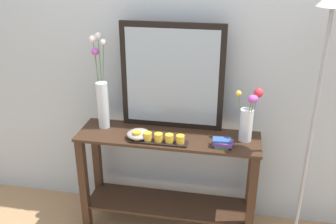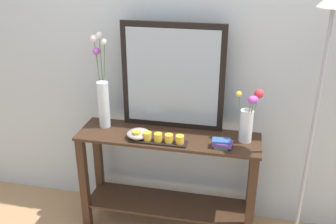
{
  "view_description": "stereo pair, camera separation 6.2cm",
  "coord_description": "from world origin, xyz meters",
  "px_view_note": "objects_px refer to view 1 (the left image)",
  "views": [
    {
      "loc": [
        0.44,
        -2.33,
        2.0
      ],
      "look_at": [
        0.0,
        0.0,
        0.97
      ],
      "focal_mm": 40.69,
      "sensor_mm": 36.0,
      "label": 1
    },
    {
      "loc": [
        0.5,
        -2.32,
        2.0
      ],
      "look_at": [
        0.0,
        0.0,
        0.97
      ],
      "focal_mm": 40.69,
      "sensor_mm": 36.0,
      "label": 2
    }
  ],
  "objects_px": {
    "mirror_leaning": "(172,77)",
    "candle_tray": "(159,139)",
    "console_table": "(168,173)",
    "decorative_bowl": "(139,134)",
    "tall_vase_left": "(102,94)",
    "vase_right": "(248,118)",
    "floor_lamp": "(319,89)",
    "book_stack": "(223,143)"
  },
  "relations": [
    {
      "from": "mirror_leaning",
      "to": "candle_tray",
      "type": "bearing_deg",
      "value": -99.77
    },
    {
      "from": "console_table",
      "to": "mirror_leaning",
      "type": "height_order",
      "value": "mirror_leaning"
    },
    {
      "from": "decorative_bowl",
      "to": "tall_vase_left",
      "type": "bearing_deg",
      "value": 153.91
    },
    {
      "from": "vase_right",
      "to": "decorative_bowl",
      "type": "height_order",
      "value": "vase_right"
    },
    {
      "from": "floor_lamp",
      "to": "tall_vase_left",
      "type": "bearing_deg",
      "value": 175.87
    },
    {
      "from": "candle_tray",
      "to": "decorative_bowl",
      "type": "xyz_separation_m",
      "value": [
        -0.15,
        0.03,
        0.0
      ]
    },
    {
      "from": "console_table",
      "to": "floor_lamp",
      "type": "xyz_separation_m",
      "value": [
        0.94,
        -0.03,
        0.74
      ]
    },
    {
      "from": "vase_right",
      "to": "decorative_bowl",
      "type": "bearing_deg",
      "value": -171.51
    },
    {
      "from": "vase_right",
      "to": "floor_lamp",
      "type": "relative_size",
      "value": 0.21
    },
    {
      "from": "mirror_leaning",
      "to": "candle_tray",
      "type": "distance_m",
      "value": 0.44
    },
    {
      "from": "candle_tray",
      "to": "decorative_bowl",
      "type": "relative_size",
      "value": 2.42
    },
    {
      "from": "book_stack",
      "to": "tall_vase_left",
      "type": "bearing_deg",
      "value": 169.72
    },
    {
      "from": "candle_tray",
      "to": "floor_lamp",
      "type": "height_order",
      "value": "floor_lamp"
    },
    {
      "from": "console_table",
      "to": "decorative_bowl",
      "type": "distance_m",
      "value": 0.4
    },
    {
      "from": "decorative_bowl",
      "to": "floor_lamp",
      "type": "distance_m",
      "value": 1.19
    },
    {
      "from": "console_table",
      "to": "decorative_bowl",
      "type": "bearing_deg",
      "value": -157.73
    },
    {
      "from": "vase_right",
      "to": "book_stack",
      "type": "height_order",
      "value": "vase_right"
    },
    {
      "from": "tall_vase_left",
      "to": "candle_tray",
      "type": "distance_m",
      "value": 0.53
    },
    {
      "from": "book_stack",
      "to": "floor_lamp",
      "type": "relative_size",
      "value": 0.08
    },
    {
      "from": "floor_lamp",
      "to": "mirror_leaning",
      "type": "bearing_deg",
      "value": 168.88
    },
    {
      "from": "console_table",
      "to": "tall_vase_left",
      "type": "xyz_separation_m",
      "value": [
        -0.49,
        0.07,
        0.56
      ]
    },
    {
      "from": "floor_lamp",
      "to": "book_stack",
      "type": "bearing_deg",
      "value": -174.24
    },
    {
      "from": "console_table",
      "to": "floor_lamp",
      "type": "height_order",
      "value": "floor_lamp"
    },
    {
      "from": "tall_vase_left",
      "to": "candle_tray",
      "type": "bearing_deg",
      "value": -22.1
    },
    {
      "from": "candle_tray",
      "to": "decorative_bowl",
      "type": "bearing_deg",
      "value": 166.78
    },
    {
      "from": "tall_vase_left",
      "to": "floor_lamp",
      "type": "xyz_separation_m",
      "value": [
        1.43,
        -0.1,
        0.18
      ]
    },
    {
      "from": "candle_tray",
      "to": "book_stack",
      "type": "relative_size",
      "value": 2.82
    },
    {
      "from": "console_table",
      "to": "candle_tray",
      "type": "relative_size",
      "value": 3.27
    },
    {
      "from": "console_table",
      "to": "vase_right",
      "type": "bearing_deg",
      "value": 3.22
    },
    {
      "from": "mirror_leaning",
      "to": "tall_vase_left",
      "type": "bearing_deg",
      "value": -170.76
    },
    {
      "from": "candle_tray",
      "to": "book_stack",
      "type": "xyz_separation_m",
      "value": [
        0.43,
        0.02,
        -0.0
      ]
    },
    {
      "from": "tall_vase_left",
      "to": "console_table",
      "type": "bearing_deg",
      "value": -8.03
    },
    {
      "from": "decorative_bowl",
      "to": "floor_lamp",
      "type": "height_order",
      "value": "floor_lamp"
    },
    {
      "from": "vase_right",
      "to": "candle_tray",
      "type": "height_order",
      "value": "vase_right"
    },
    {
      "from": "vase_right",
      "to": "book_stack",
      "type": "bearing_deg",
      "value": -141.92
    },
    {
      "from": "mirror_leaning",
      "to": "tall_vase_left",
      "type": "height_order",
      "value": "mirror_leaning"
    },
    {
      "from": "tall_vase_left",
      "to": "book_stack",
      "type": "bearing_deg",
      "value": -10.28
    },
    {
      "from": "console_table",
      "to": "mirror_leaning",
      "type": "bearing_deg",
      "value": 89.35
    },
    {
      "from": "vase_right",
      "to": "floor_lamp",
      "type": "distance_m",
      "value": 0.48
    },
    {
      "from": "book_stack",
      "to": "console_table",
      "type": "bearing_deg",
      "value": 166.89
    },
    {
      "from": "book_stack",
      "to": "floor_lamp",
      "type": "xyz_separation_m",
      "value": [
        0.55,
        0.06,
        0.4
      ]
    },
    {
      "from": "console_table",
      "to": "tall_vase_left",
      "type": "height_order",
      "value": "tall_vase_left"
    }
  ]
}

